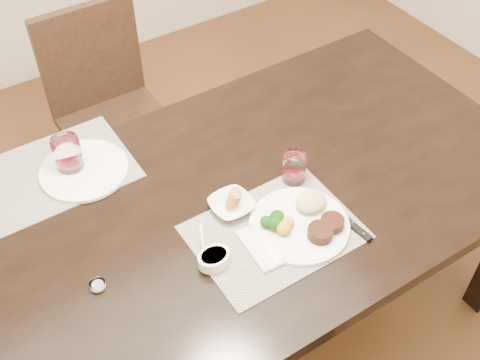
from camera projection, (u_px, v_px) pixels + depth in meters
ground_plane at (228, 334)px, 2.32m from camera, size 4.50×4.50×0.00m
dining_table at (225, 222)px, 1.84m from camera, size 2.00×1.00×0.75m
chair_far at (108, 103)px, 2.50m from camera, size 0.42×0.42×0.90m
placemat_near at (274, 232)px, 1.70m from camera, size 0.46×0.34×0.00m
placemat_far at (56, 172)px, 1.87m from camera, size 0.46×0.34×0.00m
dinner_plate at (304, 222)px, 1.71m from camera, size 0.29×0.29×0.05m
napkin_fork at (263, 246)px, 1.66m from camera, size 0.10×0.16×0.02m
steak_knife at (352, 224)px, 1.72m from camera, size 0.03×0.23×0.01m
cracker_bowl at (231, 205)px, 1.75m from camera, size 0.13×0.13×0.06m
sauce_ramekin at (214, 258)px, 1.61m from camera, size 0.09×0.14×0.07m
wine_glass_near at (294, 169)px, 1.82m from camera, size 0.07×0.07×0.10m
far_plate at (84, 170)px, 1.87m from camera, size 0.27×0.27×0.01m
wine_glass_far at (68, 156)px, 1.84m from camera, size 0.09×0.09×0.12m
salt_cellar at (98, 285)px, 1.57m from camera, size 0.04×0.04×0.02m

